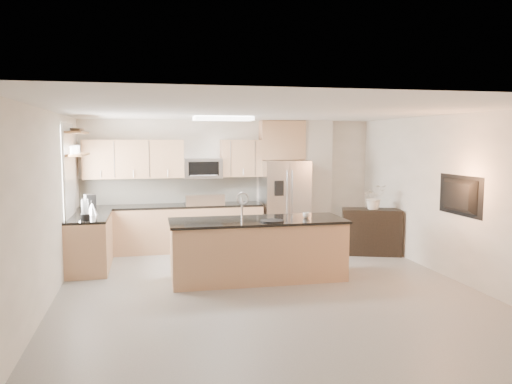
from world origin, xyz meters
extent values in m
plane|color=#999792|center=(0.00, 0.00, 0.00)|extent=(6.50, 6.50, 0.00)
cube|color=white|center=(0.00, 0.00, 2.60)|extent=(6.00, 6.50, 0.02)
cube|color=white|center=(0.00, 3.25, 1.30)|extent=(6.00, 0.02, 2.60)
cube|color=white|center=(0.00, -3.25, 1.30)|extent=(6.00, 0.02, 2.60)
cube|color=white|center=(-3.00, 0.00, 1.30)|extent=(0.02, 6.50, 2.60)
cube|color=white|center=(3.00, 0.00, 1.30)|extent=(0.02, 6.50, 2.60)
cube|color=tan|center=(-1.23, 2.92, 0.44)|extent=(3.55, 0.65, 0.88)
cube|color=black|center=(-1.23, 2.92, 0.90)|extent=(3.55, 0.66, 0.04)
cube|color=beige|center=(-1.23, 3.24, 1.18)|extent=(3.55, 0.02, 0.52)
cube|color=tan|center=(-2.67, 1.85, 0.44)|extent=(0.65, 1.50, 0.88)
cube|color=black|center=(-2.67, 1.85, 0.90)|extent=(0.66, 1.50, 0.04)
cube|color=black|center=(-0.60, 2.92, 0.45)|extent=(0.76, 0.64, 0.90)
cube|color=black|center=(-0.60, 2.92, 0.92)|extent=(0.76, 0.62, 0.03)
cube|color=#BBBBBE|center=(-0.60, 2.62, 1.03)|extent=(0.76, 0.04, 0.22)
cube|color=tan|center=(-1.94, 3.08, 1.83)|extent=(1.92, 0.33, 0.75)
cube|color=tan|center=(0.19, 3.08, 1.83)|extent=(0.82, 0.33, 0.75)
cube|color=#BBBBBE|center=(-0.60, 3.05, 1.63)|extent=(0.76, 0.40, 0.40)
cube|color=black|center=(-0.60, 2.85, 1.63)|extent=(0.60, 0.02, 0.28)
cube|color=#BBBBBE|center=(1.06, 2.88, 0.89)|extent=(0.92, 0.75, 1.78)
cube|color=gray|center=(1.06, 2.50, 0.89)|extent=(0.02, 0.01, 1.69)
cube|color=black|center=(0.84, 2.48, 1.25)|extent=(0.18, 0.03, 0.30)
cube|color=beige|center=(1.82, 3.10, 1.30)|extent=(0.60, 0.30, 2.60)
cube|color=white|center=(-2.98, 1.85, 1.65)|extent=(0.03, 1.05, 1.55)
cube|color=white|center=(-2.97, 1.85, 1.65)|extent=(0.03, 1.15, 1.65)
cube|color=olive|center=(-2.85, 1.95, 1.95)|extent=(0.30, 1.20, 0.04)
cube|color=olive|center=(-2.85, 1.95, 2.32)|extent=(0.30, 1.20, 0.04)
cube|color=white|center=(-0.40, 1.60, 2.56)|extent=(1.00, 0.50, 0.06)
cube|color=tan|center=(-0.01, 0.61, 0.46)|extent=(2.71, 0.96, 0.91)
cube|color=black|center=(-0.01, 0.61, 0.93)|extent=(2.77, 1.02, 0.04)
cube|color=black|center=(-0.22, 0.61, 0.92)|extent=(0.57, 0.42, 0.01)
cylinder|color=#BBBBBE|center=(-0.22, 0.84, 1.12)|extent=(0.03, 0.03, 0.34)
torus|color=#BBBBBE|center=(-0.22, 0.78, 1.27)|extent=(0.21, 0.03, 0.21)
cube|color=black|center=(2.49, 1.80, 0.44)|extent=(1.19, 0.80, 0.88)
imported|color=white|center=(0.78, 0.60, 1.00)|extent=(0.13, 0.13, 0.09)
cylinder|color=black|center=(0.16, 0.37, 0.96)|extent=(0.46, 0.46, 0.02)
cylinder|color=black|center=(-2.67, 1.31, 0.97)|extent=(0.15, 0.15, 0.10)
cylinder|color=silver|center=(-2.67, 1.31, 1.14)|extent=(0.11, 0.11, 0.24)
cone|color=#BBBBBE|center=(-2.62, 1.88, 1.03)|extent=(0.20, 0.20, 0.22)
cylinder|color=black|center=(-2.62, 1.88, 1.15)|extent=(0.04, 0.04, 0.04)
cube|color=black|center=(-2.69, 2.24, 1.08)|extent=(0.23, 0.25, 0.32)
cylinder|color=#BBBBBE|center=(-2.69, 2.19, 1.00)|extent=(0.10, 0.10, 0.11)
imported|color=#BBBBBE|center=(-2.85, 2.07, 2.38)|extent=(0.39, 0.39, 0.08)
imported|color=silver|center=(2.51, 1.76, 1.24)|extent=(0.68, 0.60, 0.71)
imported|color=black|center=(2.91, -0.20, 1.35)|extent=(0.14, 1.08, 0.62)
camera|label=1|loc=(-1.71, -6.95, 2.20)|focal=35.00mm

